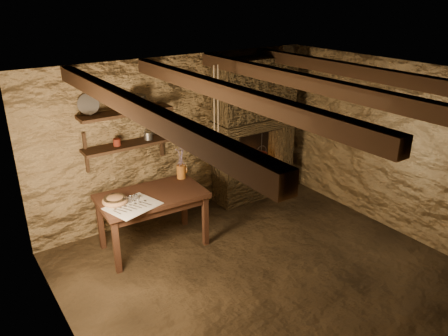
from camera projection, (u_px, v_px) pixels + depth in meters
floor at (260, 271)px, 5.44m from camera, size 4.50×4.50×0.00m
back_wall at (179, 137)px, 6.50m from camera, size 4.50×0.04×2.40m
front_wall at (424, 269)px, 3.46m from camera, size 4.50×0.04×2.40m
left_wall at (64, 244)px, 3.80m from camera, size 0.04×4.00×2.40m
right_wall at (387, 146)px, 6.16m from camera, size 0.04×4.00×2.40m
ceiling at (268, 78)px, 4.52m from camera, size 4.50×4.00×0.04m
beam_far_left at (134, 107)px, 3.77m from camera, size 0.14×3.95×0.16m
beam_mid_left at (228, 93)px, 4.30m from camera, size 0.14×3.95×0.16m
beam_mid_right at (302, 81)px, 4.82m from camera, size 0.14×3.95×0.16m
beam_far_right at (362, 72)px, 5.34m from camera, size 0.14×3.95×0.16m
shelf_lower at (129, 145)px, 5.90m from camera, size 1.25×0.30×0.04m
shelf_upper at (126, 113)px, 5.73m from camera, size 1.25×0.30×0.04m
hearth at (254, 126)px, 6.97m from camera, size 1.43×0.51×2.30m
work_table at (153, 218)px, 5.81m from camera, size 1.41×0.86×0.78m
linen_cloth at (133, 206)px, 5.35m from camera, size 0.70×0.62×0.01m
pewter_cutlery_row at (134, 206)px, 5.34m from camera, size 0.53×0.32×0.01m
drinking_glasses at (130, 199)px, 5.43m from camera, size 0.19×0.06×0.08m
stoneware_jug at (181, 165)px, 6.08m from camera, size 0.15×0.15×0.45m
wooden_bowl at (115, 201)px, 5.41m from camera, size 0.38×0.38×0.11m
iron_stockpot at (137, 103)px, 5.78m from camera, size 0.28×0.28×0.17m
tin_pan at (88, 104)px, 5.51m from camera, size 0.29×0.16×0.27m
small_kettle at (148, 136)px, 6.02m from camera, size 0.18×0.16×0.17m
rusty_tin at (117, 142)px, 5.79m from camera, size 0.10×0.10×0.10m
red_pot at (261, 156)px, 7.21m from camera, size 0.22×0.20×0.54m
hanging_ropes at (216, 112)px, 5.58m from camera, size 0.08×0.08×1.20m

